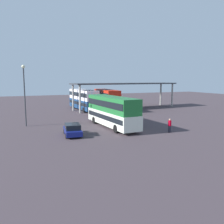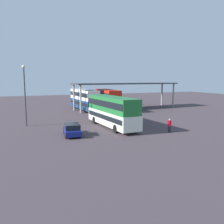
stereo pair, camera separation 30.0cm
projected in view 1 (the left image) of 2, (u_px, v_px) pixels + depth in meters
name	position (u px, v px, depth m)	size (l,w,h in m)	color
ground_plane	(132.00, 133.00, 27.92)	(140.00, 140.00, 0.00)	#41363B
double_decker_main	(112.00, 110.00, 30.89)	(3.15, 10.89, 4.02)	silver
parked_hatchback	(72.00, 130.00, 26.37)	(2.18, 4.06, 1.35)	navy
double_decker_near_canopy	(83.00, 99.00, 48.16)	(3.17, 11.45, 4.13)	navy
double_decker_mid_row	(107.00, 99.00, 46.84)	(3.28, 10.28, 4.20)	orange
depot_canopy	(126.00, 85.00, 50.02)	(23.61, 6.89, 5.46)	#33353A
lamppost_tall	(24.00, 88.00, 30.97)	(0.44, 0.44, 8.11)	#33353A
pedestrian_waiting	(170.00, 126.00, 27.92)	(0.38, 0.38, 1.65)	#262633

